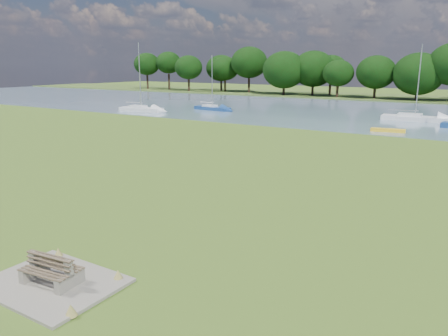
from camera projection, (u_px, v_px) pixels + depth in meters
The scene contains 10 objects.
ground at pixel (257, 185), 25.51m from camera, with size 220.00×220.00×0.00m, color #526628.
river at pixel (399, 115), 60.16m from camera, with size 220.00×40.00×0.10m, color slate.
far_bank at pixel (429, 100), 84.90m from camera, with size 220.00×20.00×0.40m, color #4C6626.
concrete_pad at pixel (53, 283), 13.95m from camera, with size 4.20×3.20×0.10m, color gray.
bench_pair at pixel (51, 270), 13.84m from camera, with size 1.94×1.27×0.99m.
kayak at pixel (388, 130), 44.72m from camera, with size 3.36×0.78×0.34m, color yellow.
tree_line at pixel (417, 68), 81.36m from camera, with size 137.53×8.39×10.16m.
sailboat_1 at pixel (141, 108), 63.72m from camera, with size 6.93×2.51×9.72m.
sailboat_2 at pixel (212, 107), 65.55m from camera, with size 6.14×2.46×8.01m.
sailboat_3 at pixel (414, 116), 53.47m from camera, with size 7.77×2.44×9.07m.
Camera 1 is at (11.38, -21.87, 6.91)m, focal length 35.00 mm.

